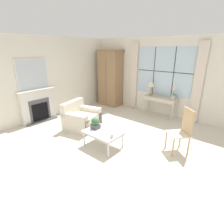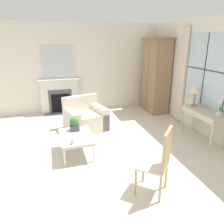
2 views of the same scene
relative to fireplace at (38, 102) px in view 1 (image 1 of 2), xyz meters
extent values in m
plane|color=beige|center=(2.91, 0.36, -0.68)|extent=(14.00, 14.00, 0.00)
cube|color=silver|center=(2.91, 3.39, 0.72)|extent=(7.20, 0.06, 2.80)
cube|color=silver|center=(2.91, 3.36, 0.93)|extent=(2.07, 0.01, 1.70)
cube|color=#2D2D33|center=(2.54, 3.35, 0.93)|extent=(0.02, 0.02, 1.70)
cube|color=#2D2D33|center=(3.28, 3.35, 0.93)|extent=(0.02, 0.02, 1.70)
cube|color=#2D2D33|center=(2.91, 3.35, 0.93)|extent=(2.07, 0.02, 0.02)
cube|color=beige|center=(1.69, 3.31, 0.64)|extent=(0.30, 0.06, 2.60)
cube|color=beige|center=(4.14, 3.31, 0.64)|extent=(0.30, 0.06, 2.60)
cube|color=silver|center=(-0.12, 0.96, 0.72)|extent=(0.06, 7.20, 2.80)
cube|color=#515156|center=(0.08, 0.00, -0.66)|extent=(0.34, 1.07, 0.04)
cube|color=silver|center=(0.00, 0.00, -0.14)|extent=(0.18, 1.19, 1.07)
cube|color=silver|center=(0.03, 0.00, 0.41)|extent=(0.24, 1.27, 0.04)
cube|color=black|center=(0.10, 0.00, -0.32)|extent=(0.02, 0.57, 0.59)
cube|color=#515156|center=(0.09, 0.00, -0.26)|extent=(0.01, 0.73, 0.75)
cube|color=silver|center=(-0.07, 0.00, 0.92)|extent=(0.04, 1.06, 1.01)
cube|color=silver|center=(-0.05, 0.00, 0.92)|extent=(0.01, 0.98, 0.93)
cube|color=#93704C|center=(0.65, 3.04, 0.46)|extent=(0.97, 0.56, 2.28)
cube|color=olive|center=(0.65, 3.04, 1.63)|extent=(1.05, 0.62, 0.06)
cube|color=brown|center=(0.65, 2.75, 0.42)|extent=(0.01, 0.01, 1.92)
sphere|color=#997F4C|center=(0.60, 2.75, 0.46)|extent=(0.03, 0.03, 0.03)
sphere|color=#997F4C|center=(0.70, 2.75, 0.46)|extent=(0.03, 0.03, 0.03)
cube|color=beige|center=(3.00, 3.10, 0.03)|extent=(1.19, 0.41, 0.03)
cube|color=beige|center=(3.00, 3.10, -0.04)|extent=(1.14, 0.39, 0.10)
cylinder|color=beige|center=(2.45, 2.93, -0.33)|extent=(0.04, 0.04, 0.69)
cylinder|color=beige|center=(3.55, 2.93, -0.33)|extent=(0.04, 0.04, 0.69)
cylinder|color=beige|center=(2.45, 3.26, -0.33)|extent=(0.04, 0.04, 0.69)
cylinder|color=beige|center=(3.55, 3.26, -0.33)|extent=(0.04, 0.04, 0.69)
cylinder|color=#9E7F47|center=(2.59, 3.12, 0.05)|extent=(0.14, 0.14, 0.02)
cylinder|color=#9E7F47|center=(2.59, 3.12, 0.23)|extent=(0.05, 0.05, 0.32)
cone|color=beige|center=(2.59, 3.12, 0.49)|extent=(0.29, 0.29, 0.20)
cylinder|color=#BCB7AD|center=(3.44, 3.14, 0.11)|extent=(0.15, 0.15, 0.13)
cylinder|color=#336638|center=(3.44, 3.14, 0.35)|extent=(0.01, 0.01, 0.34)
cube|color=#336638|center=(3.49, 3.14, 0.21)|extent=(0.14, 0.02, 0.09)
sphere|color=silver|center=(3.42, 3.15, 0.36)|extent=(0.08, 0.08, 0.08)
sphere|color=silver|center=(3.44, 3.15, 0.43)|extent=(0.08, 0.08, 0.08)
sphere|color=silver|center=(3.47, 3.15, 0.49)|extent=(0.08, 0.08, 0.08)
cube|color=beige|center=(1.62, 0.56, -0.45)|extent=(1.07, 1.16, 0.46)
cube|color=beige|center=(1.28, 0.47, -0.02)|extent=(0.40, 0.99, 0.40)
cube|color=beige|center=(1.52, 0.93, -0.38)|extent=(0.88, 0.41, 0.60)
cube|color=beige|center=(1.72, 0.18, -0.38)|extent=(0.88, 0.41, 0.60)
cube|color=beige|center=(4.41, 1.12, -0.20)|extent=(0.62, 0.62, 0.03)
cube|color=tan|center=(4.54, 1.27, 0.09)|extent=(0.32, 0.30, 0.56)
cube|color=tan|center=(4.54, 1.27, 0.39)|extent=(0.35, 0.32, 0.05)
cylinder|color=tan|center=(4.42, 0.85, -0.45)|extent=(0.04, 0.04, 0.46)
cylinder|color=tan|center=(4.14, 1.11, -0.45)|extent=(0.04, 0.04, 0.46)
cylinder|color=tan|center=(4.68, 1.13, -0.45)|extent=(0.04, 0.04, 0.46)
cylinder|color=tan|center=(4.39, 1.39, -0.45)|extent=(0.04, 0.04, 0.46)
cube|color=silver|center=(2.88, 0.14, -0.27)|extent=(0.93, 0.66, 0.03)
cube|color=beige|center=(2.88, 0.14, -0.30)|extent=(0.91, 0.64, 0.04)
cylinder|color=silver|center=(2.47, -0.13, -0.48)|extent=(0.04, 0.04, 0.40)
cylinder|color=silver|center=(3.29, -0.13, -0.48)|extent=(0.04, 0.04, 0.40)
cylinder|color=silver|center=(2.47, 0.42, -0.48)|extent=(0.04, 0.04, 0.40)
cylinder|color=silver|center=(3.29, 0.42, -0.48)|extent=(0.04, 0.04, 0.40)
cube|color=#4C4C51|center=(2.61, 0.15, -0.19)|extent=(0.19, 0.19, 0.12)
sphere|color=#336638|center=(2.61, 0.15, -0.06)|extent=(0.20, 0.20, 0.20)
cylinder|color=silver|center=(3.26, 0.04, -0.25)|extent=(0.10, 0.10, 0.01)
cylinder|color=beige|center=(3.26, 0.04, -0.20)|extent=(0.07, 0.07, 0.09)
cylinder|color=black|center=(3.26, 0.04, -0.14)|extent=(0.00, 0.00, 0.01)
camera|label=1|loc=(5.59, -2.74, 1.70)|focal=28.00mm
camera|label=2|loc=(7.03, -0.28, 1.64)|focal=35.00mm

